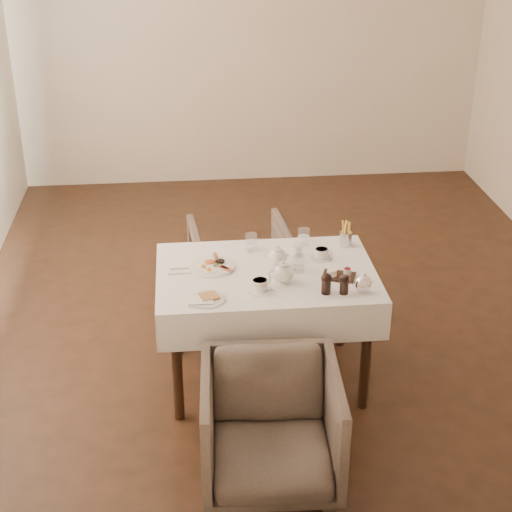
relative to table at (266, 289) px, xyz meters
The scene contains 20 objects.
table is the anchor object (origin of this frame).
armchair_near 0.94m from the table, 94.69° to the right, with size 0.69×0.72×0.65m, color #4A3F36.
armchair_far 0.98m from the table, 94.99° to the left, with size 0.68×0.70×0.63m, color #4A3F36.
breakfast_plate 0.35m from the table, 164.14° to the left, with size 0.27×0.27×0.03m.
side_plate 0.49m from the table, 139.88° to the right, with size 0.20×0.20×0.02m.
teapot_centre 0.21m from the table, 47.25° to the left, with size 0.15×0.12×0.12m, color white, non-canonical shape.
teapot_front 0.25m from the table, 59.92° to the right, with size 0.17×0.13×0.14m, color white, non-canonical shape.
creamer 0.32m from the table, 40.63° to the left, with size 0.06×0.06×0.07m, color white.
teacup_near 0.28m from the table, 104.96° to the right, with size 0.14×0.14×0.07m.
teacup_far 0.40m from the table, 21.27° to the left, with size 0.13×0.13×0.06m.
glass_left 0.35m from the table, 101.09° to the left, with size 0.07×0.07×0.10m, color silver.
glass_mid 0.25m from the table, ahead, with size 0.07×0.07×0.10m, color silver.
glass_right 0.47m from the table, 51.23° to the left, with size 0.07×0.07×0.10m, color silver.
condiment_board 0.44m from the table, 15.91° to the right, with size 0.21×0.18×0.05m.
pepper_mill_left 0.46m from the table, 44.28° to the right, with size 0.06×0.06×0.12m, color black, non-canonical shape.
pepper_mill_right 0.53m from the table, 37.37° to the right, with size 0.06×0.06×0.12m, color black, non-canonical shape.
silver_pot 0.61m from the table, 30.87° to the right, with size 0.12×0.10×0.13m, color white, non-canonical shape.
fries_cup 0.64m from the table, 29.38° to the left, with size 0.08×0.08×0.16m.
cutlery_fork 0.49m from the table, behind, with size 0.01×0.18×0.00m, color silver.
cutlery_knife 0.49m from the table, behind, with size 0.01×0.18×0.00m, color silver.
Camera 1 is at (-0.71, -5.02, 2.88)m, focal length 55.00 mm.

